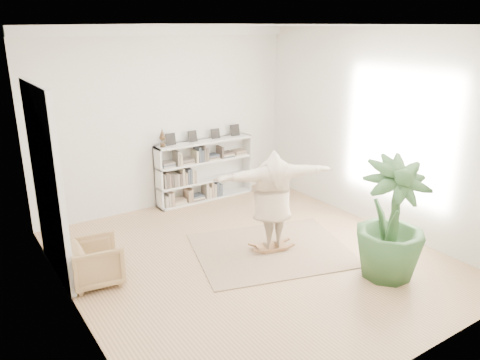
# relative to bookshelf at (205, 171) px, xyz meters

# --- Properties ---
(floor) EXTENTS (6.00, 6.00, 0.00)m
(floor) POSITION_rel_bookshelf_xyz_m (-0.74, -2.82, -0.64)
(floor) COLOR #986D4E
(floor) RESTS_ON ground
(room_shell) EXTENTS (6.00, 6.00, 6.00)m
(room_shell) POSITION_rel_bookshelf_xyz_m (-0.74, 0.12, 2.87)
(room_shell) COLOR silver
(room_shell) RESTS_ON floor
(doors) EXTENTS (0.09, 1.78, 2.92)m
(doors) POSITION_rel_bookshelf_xyz_m (-3.45, -1.52, 0.76)
(doors) COLOR white
(doors) RESTS_ON floor
(bookshelf) EXTENTS (2.20, 0.35, 1.64)m
(bookshelf) POSITION_rel_bookshelf_xyz_m (0.00, 0.00, 0.00)
(bookshelf) COLOR silver
(bookshelf) RESTS_ON floor
(armchair) EXTENTS (0.80, 0.79, 0.65)m
(armchair) POSITION_rel_bookshelf_xyz_m (-3.04, -2.18, -0.31)
(armchair) COLOR tan
(armchair) RESTS_ON floor
(rug) EXTENTS (2.96, 2.62, 0.02)m
(rug) POSITION_rel_bookshelf_xyz_m (-0.30, -2.77, -0.63)
(rug) COLOR tan
(rug) RESTS_ON floor
(rocker_board) EXTENTS (0.57, 0.43, 0.11)m
(rocker_board) POSITION_rel_bookshelf_xyz_m (-0.30, -2.77, -0.57)
(rocker_board) COLOR brown
(rocker_board) RESTS_ON rug
(person) EXTENTS (2.10, 1.10, 1.65)m
(person) POSITION_rel_bookshelf_xyz_m (-0.30, -2.77, 0.32)
(person) COLOR beige
(person) RESTS_ON rocker_board
(houseplant) EXTENTS (1.30, 1.30, 1.82)m
(houseplant) POSITION_rel_bookshelf_xyz_m (0.64, -4.39, 0.28)
(houseplant) COLOR #30562B
(houseplant) RESTS_ON floor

